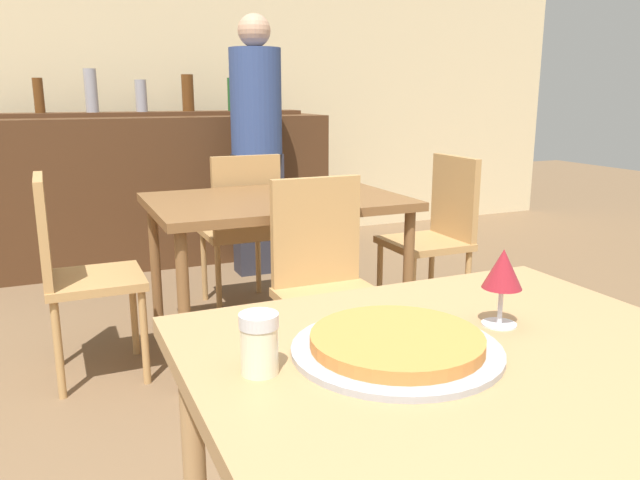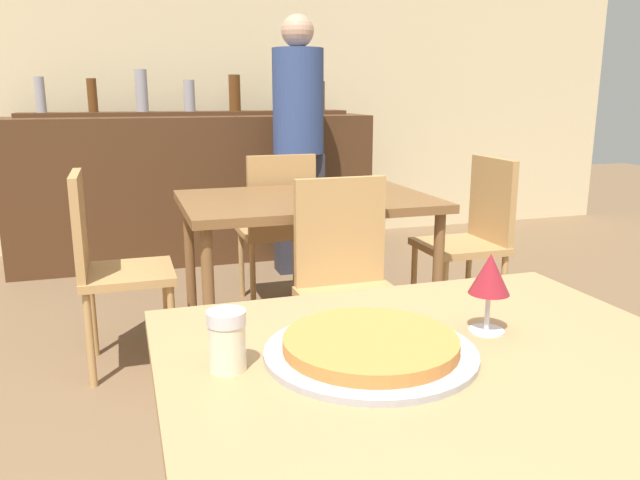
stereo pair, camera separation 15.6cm
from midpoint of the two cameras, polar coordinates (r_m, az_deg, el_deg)
name	(u,v)px [view 1 (the left image)]	position (r m, az deg, el deg)	size (l,w,h in m)	color
wall_back	(133,69)	(5.18, -17.63, 14.69)	(8.00, 0.05, 2.80)	beige
dining_table_near	(471,400)	(1.19, 9.90, -14.34)	(0.99, 0.87, 0.77)	#A87F51
dining_table_far	(276,214)	(2.97, -5.51, 2.40)	(1.17, 0.82, 0.74)	brown
bar_counter	(150,191)	(4.73, -16.20, 4.35)	(2.60, 0.56, 1.06)	#4C2D19
bar_back_shelf	(143,106)	(4.82, -16.79, 11.62)	(2.39, 0.24, 0.33)	#4C2D19
chair_far_side_front	(326,276)	(2.48, -1.23, -3.32)	(0.40, 0.40, 0.90)	tan
chair_far_side_back	(242,222)	(3.54, -8.39, 1.64)	(0.40, 0.40, 0.90)	tan
chair_far_side_left	(73,265)	(2.86, -23.13, -2.12)	(0.40, 0.40, 0.90)	tan
chair_far_side_right	(437,228)	(3.39, 9.40, 1.08)	(0.40, 0.40, 0.90)	tan
pizza_tray	(397,344)	(1.14, 3.11, -9.59)	(0.38, 0.38, 0.04)	#A3A3A8
cheese_shaker	(259,343)	(1.06, -9.83, -9.35)	(0.07, 0.07, 0.11)	beige
person_standing	(257,137)	(4.25, -6.88, 9.33)	(0.34, 0.34, 1.72)	#2D2D38
wine_glass	(503,271)	(1.27, 13.04, -2.85)	(0.08, 0.08, 0.16)	silver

